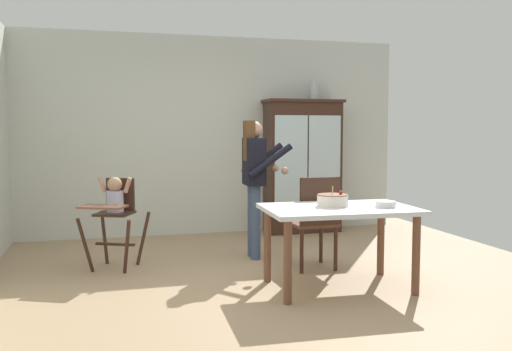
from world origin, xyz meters
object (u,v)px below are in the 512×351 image
at_px(dining_chair_far_side, 316,216).
at_px(serving_bowl, 386,204).
at_px(dining_table, 339,219).
at_px(birthday_cake, 333,200).
at_px(china_cabinet, 303,166).
at_px(high_chair_with_toddler, 115,206).
at_px(ceramic_vase, 314,91).
at_px(adult_person, 255,172).

bearing_deg(dining_chair_far_side, serving_bowl, 113.47).
xyz_separation_m(dining_table, birthday_cake, (-0.03, 0.07, 0.16)).
height_order(china_cabinet, high_chair_with_toddler, china_cabinet).
bearing_deg(birthday_cake, dining_chair_far_side, 83.17).
distance_m(ceramic_vase, adult_person, 2.09).
xyz_separation_m(adult_person, dining_table, (0.42, -1.35, -0.33)).
relative_size(birthday_cake, dining_chair_far_side, 0.29).
height_order(china_cabinet, dining_table, china_cabinet).
distance_m(china_cabinet, adult_person, 1.74).
bearing_deg(serving_bowl, high_chair_with_toddler, 149.07).
bearing_deg(serving_bowl, china_cabinet, 84.89).
xyz_separation_m(adult_person, serving_bowl, (0.81, -1.47, -0.20)).
xyz_separation_m(high_chair_with_toddler, dining_table, (1.93, -1.27, -0.02)).
relative_size(ceramic_vase, serving_bowl, 1.50).
bearing_deg(high_chair_with_toddler, birthday_cake, -7.41).
bearing_deg(serving_bowl, dining_table, 163.20).
bearing_deg(adult_person, china_cabinet, -34.94).
bearing_deg(china_cabinet, dining_table, -103.43).
bearing_deg(ceramic_vase, adult_person, -131.84).
height_order(high_chair_with_toddler, serving_bowl, high_chair_with_toddler).
bearing_deg(china_cabinet, birthday_cake, -104.46).
relative_size(china_cabinet, ceramic_vase, 6.83).
bearing_deg(serving_bowl, ceramic_vase, 81.69).
xyz_separation_m(serving_bowl, dining_chair_far_side, (-0.36, 0.77, -0.21)).
bearing_deg(dining_table, birthday_cake, 115.30).
height_order(china_cabinet, adult_person, china_cabinet).
xyz_separation_m(birthday_cake, dining_chair_far_side, (0.07, 0.58, -0.24)).
height_order(ceramic_vase, high_chair_with_toddler, ceramic_vase).
height_order(dining_table, dining_chair_far_side, dining_chair_far_side).
relative_size(china_cabinet, serving_bowl, 10.25).
relative_size(high_chair_with_toddler, serving_bowl, 5.28).
relative_size(china_cabinet, dining_chair_far_side, 1.92).
xyz_separation_m(adult_person, birthday_cake, (0.38, -1.28, -0.17)).
relative_size(high_chair_with_toddler, dining_chair_far_side, 0.99).
distance_m(ceramic_vase, serving_bowl, 3.11).
bearing_deg(birthday_cake, china_cabinet, 75.54).
bearing_deg(dining_table, high_chair_with_toddler, 146.57).
distance_m(adult_person, serving_bowl, 1.69).
relative_size(dining_table, birthday_cake, 4.89).
bearing_deg(high_chair_with_toddler, dining_chair_far_side, 7.41).
height_order(dining_table, serving_bowl, serving_bowl).
xyz_separation_m(dining_table, dining_chair_far_side, (0.04, 0.65, -0.08)).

